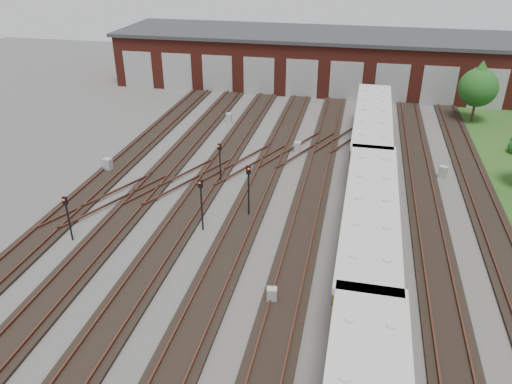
# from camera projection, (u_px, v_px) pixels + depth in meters

# --- Properties ---
(ground) EXTENTS (120.00, 120.00, 0.00)m
(ground) POSITION_uv_depth(u_px,v_px,m) (256.00, 273.00, 28.12)
(ground) COLOR #4B4946
(ground) RESTS_ON ground
(track_network) EXTENTS (30.40, 70.00, 0.33)m
(track_network) POSITION_uv_depth(u_px,v_px,m) (255.00, 265.00, 28.61)
(track_network) COLOR black
(track_network) RESTS_ON ground
(maintenance_shed) EXTENTS (51.00, 12.50, 6.35)m
(maintenance_shed) POSITION_uv_depth(u_px,v_px,m) (324.00, 59.00, 61.27)
(maintenance_shed) COLOR #591E16
(maintenance_shed) RESTS_ON ground
(metro_train) EXTENTS (3.14, 48.67, 3.44)m
(metro_train) POSITION_uv_depth(u_px,v_px,m) (369.00, 226.00, 28.68)
(metro_train) COLOR black
(metro_train) RESTS_ON ground
(signal_mast_0) EXTENTS (0.28, 0.26, 3.06)m
(signal_mast_0) POSITION_uv_depth(u_px,v_px,m) (67.00, 213.00, 30.25)
(signal_mast_0) COLOR black
(signal_mast_0) RESTS_ON ground
(signal_mast_1) EXTENTS (0.28, 0.27, 3.60)m
(signal_mast_1) POSITION_uv_depth(u_px,v_px,m) (201.00, 199.00, 31.18)
(signal_mast_1) COLOR black
(signal_mast_1) RESTS_ON ground
(signal_mast_2) EXTENTS (0.29, 0.28, 3.16)m
(signal_mast_2) POSITION_uv_depth(u_px,v_px,m) (220.00, 158.00, 37.46)
(signal_mast_2) COLOR black
(signal_mast_2) RESTS_ON ground
(signal_mast_3) EXTENTS (0.33, 0.31, 3.78)m
(signal_mast_3) POSITION_uv_depth(u_px,v_px,m) (249.00, 185.00, 32.61)
(signal_mast_3) COLOR black
(signal_mast_3) RESTS_ON ground
(relay_cabinet_0) EXTENTS (0.72, 0.63, 1.07)m
(relay_cabinet_0) POSITION_uv_depth(u_px,v_px,m) (108.00, 165.00, 39.90)
(relay_cabinet_0) COLOR #9A9C9E
(relay_cabinet_0) RESTS_ON ground
(relay_cabinet_1) EXTENTS (0.59, 0.51, 0.93)m
(relay_cabinet_1) POSITION_uv_depth(u_px,v_px,m) (229.00, 118.00, 50.28)
(relay_cabinet_1) COLOR #9A9C9E
(relay_cabinet_1) RESTS_ON ground
(relay_cabinet_2) EXTENTS (0.59, 0.52, 0.87)m
(relay_cabinet_2) POSITION_uv_depth(u_px,v_px,m) (272.00, 295.00, 25.75)
(relay_cabinet_2) COLOR #9A9C9E
(relay_cabinet_2) RESTS_ON ground
(relay_cabinet_3) EXTENTS (0.59, 0.51, 0.93)m
(relay_cabinet_3) POSITION_uv_depth(u_px,v_px,m) (298.00, 147.00, 43.42)
(relay_cabinet_3) COLOR #9A9C9E
(relay_cabinet_3) RESTS_ON ground
(relay_cabinet_4) EXTENTS (0.71, 0.65, 0.97)m
(relay_cabinet_4) POSITION_uv_depth(u_px,v_px,m) (443.00, 172.00, 38.83)
(relay_cabinet_4) COLOR #9A9C9E
(relay_cabinet_4) RESTS_ON ground
(tree_0) EXTENTS (3.75, 3.75, 6.22)m
(tree_0) POSITION_uv_depth(u_px,v_px,m) (479.00, 83.00, 48.69)
(tree_0) COLOR #372919
(tree_0) RESTS_ON ground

